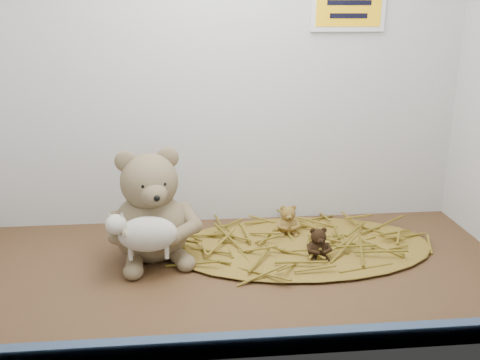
{
  "coord_description": "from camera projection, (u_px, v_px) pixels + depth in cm",
  "views": [
    {
      "loc": [
        -9.17,
        -102.6,
        53.41
      ],
      "look_at": [
        1.12,
        2.55,
        19.64
      ],
      "focal_mm": 40.0,
      "sensor_mm": 36.0,
      "label": 1
    }
  ],
  "objects": [
    {
      "name": "mini_teddy_tan",
      "position": [
        288.0,
        218.0,
        1.3
      ],
      "size": [
        6.04,
        6.36,
        7.3
      ],
      "primitive_type": null,
      "rotation": [
        0.0,
        0.0,
        -0.03
      ],
      "color": "brown",
      "rests_on": "straw_bed"
    },
    {
      "name": "alcove_shell",
      "position": [
        232.0,
        53.0,
        1.09
      ],
      "size": [
        120.4,
        60.2,
        90.4
      ],
      "color": "#3C2714",
      "rests_on": "ground"
    },
    {
      "name": "mini_teddy_brown",
      "position": [
        318.0,
        241.0,
        1.18
      ],
      "size": [
        5.86,
        6.16,
        6.98
      ],
      "primitive_type": null,
      "rotation": [
        0.0,
        0.0,
        0.04
      ],
      "color": "black",
      "rests_on": "straw_bed"
    },
    {
      "name": "wall_sign",
      "position": [
        349.0,
        3.0,
        1.28
      ],
      "size": [
        16.0,
        1.2,
        11.0
      ],
      "primitive_type": "cube",
      "color": "#FCB70C",
      "rests_on": "back_wall"
    },
    {
      "name": "toy_lamb",
      "position": [
        148.0,
        234.0,
        1.09
      ],
      "size": [
        15.91,
        9.71,
        10.28
      ],
      "primitive_type": null,
      "color": "beige",
      "rests_on": "main_teddy"
    },
    {
      "name": "main_teddy",
      "position": [
        150.0,
        205.0,
        1.17
      ],
      "size": [
        24.96,
        25.78,
        25.19
      ],
      "primitive_type": null,
      "rotation": [
        0.0,
        0.0,
        0.25
      ],
      "color": "#856F52",
      "rests_on": "shelf_floor"
    },
    {
      "name": "straw_bed",
      "position": [
        302.0,
        246.0,
        1.25
      ],
      "size": [
        61.56,
        35.75,
        1.19
      ],
      "primitive_type": "ellipsoid",
      "color": "brown",
      "rests_on": "shelf_floor"
    },
    {
      "name": "front_rail",
      "position": [
        252.0,
        344.0,
        0.87
      ],
      "size": [
        119.28,
        2.2,
        3.6
      ],
      "primitive_type": "cube",
      "color": "#3D5375",
      "rests_on": "shelf_floor"
    }
  ]
}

